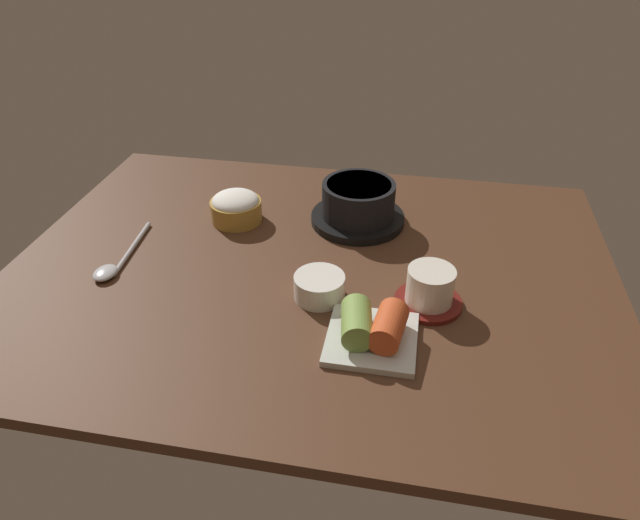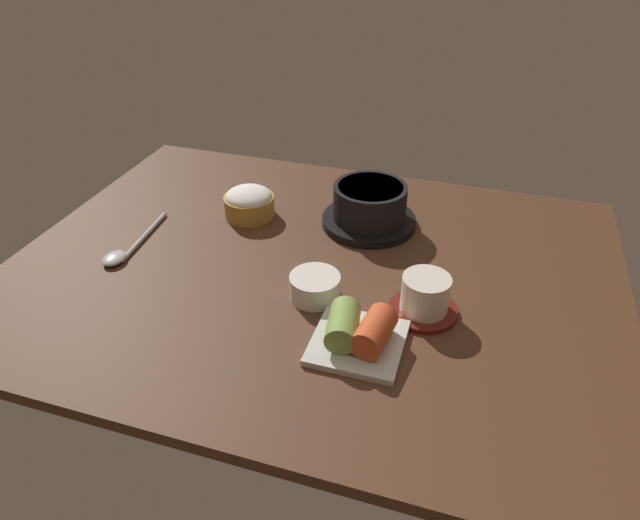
{
  "view_description": "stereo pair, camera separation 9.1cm",
  "coord_description": "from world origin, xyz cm",
  "px_view_note": "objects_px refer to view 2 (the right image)",
  "views": [
    {
      "loc": [
        15.89,
        -76.12,
        56.29
      ],
      "look_at": [
        2.0,
        -2.0,
        5.0
      ],
      "focal_mm": 32.01,
      "sensor_mm": 36.0,
      "label": 1
    },
    {
      "loc": [
        24.72,
        -73.91,
        56.29
      ],
      "look_at": [
        2.0,
        -2.0,
        5.0
      ],
      "focal_mm": 32.01,
      "sensor_mm": 36.0,
      "label": 2
    }
  ],
  "objects_px": {
    "stone_pot": "(370,207)",
    "kimchi_plate": "(358,333)",
    "spoon": "(125,251)",
    "rice_bowl": "(249,202)",
    "tea_cup_with_saucer": "(425,297)",
    "banchan_cup_center": "(315,286)"
  },
  "relations": [
    {
      "from": "rice_bowl",
      "to": "banchan_cup_center",
      "type": "relative_size",
      "value": 1.21
    },
    {
      "from": "rice_bowl",
      "to": "kimchi_plate",
      "type": "height_order",
      "value": "rice_bowl"
    },
    {
      "from": "stone_pot",
      "to": "kimchi_plate",
      "type": "bearing_deg",
      "value": -79.13
    },
    {
      "from": "spoon",
      "to": "rice_bowl",
      "type": "bearing_deg",
      "value": 50.9
    },
    {
      "from": "stone_pot",
      "to": "banchan_cup_center",
      "type": "xyz_separation_m",
      "value": [
        -0.03,
        -0.24,
        -0.02
      ]
    },
    {
      "from": "tea_cup_with_saucer",
      "to": "banchan_cup_center",
      "type": "relative_size",
      "value": 1.31
    },
    {
      "from": "stone_pot",
      "to": "tea_cup_with_saucer",
      "type": "distance_m",
      "value": 0.26
    },
    {
      "from": "kimchi_plate",
      "to": "spoon",
      "type": "xyz_separation_m",
      "value": [
        -0.44,
        0.1,
        -0.02
      ]
    },
    {
      "from": "tea_cup_with_saucer",
      "to": "banchan_cup_center",
      "type": "xyz_separation_m",
      "value": [
        -0.17,
        -0.01,
        -0.01
      ]
    },
    {
      "from": "kimchi_plate",
      "to": "tea_cup_with_saucer",
      "type": "bearing_deg",
      "value": 52.89
    },
    {
      "from": "stone_pot",
      "to": "spoon",
      "type": "xyz_separation_m",
      "value": [
        -0.38,
        -0.22,
        -0.03
      ]
    },
    {
      "from": "stone_pot",
      "to": "spoon",
      "type": "bearing_deg",
      "value": -149.44
    },
    {
      "from": "stone_pot",
      "to": "tea_cup_with_saucer",
      "type": "height_order",
      "value": "stone_pot"
    },
    {
      "from": "banchan_cup_center",
      "to": "kimchi_plate",
      "type": "relative_size",
      "value": 0.63
    },
    {
      "from": "tea_cup_with_saucer",
      "to": "spoon",
      "type": "relative_size",
      "value": 0.55
    },
    {
      "from": "rice_bowl",
      "to": "banchan_cup_center",
      "type": "distance_m",
      "value": 0.28
    },
    {
      "from": "rice_bowl",
      "to": "tea_cup_with_saucer",
      "type": "relative_size",
      "value": 0.93
    },
    {
      "from": "banchan_cup_center",
      "to": "spoon",
      "type": "height_order",
      "value": "banchan_cup_center"
    },
    {
      "from": "tea_cup_with_saucer",
      "to": "kimchi_plate",
      "type": "relative_size",
      "value": 0.82
    },
    {
      "from": "tea_cup_with_saucer",
      "to": "kimchi_plate",
      "type": "distance_m",
      "value": 0.12
    },
    {
      "from": "kimchi_plate",
      "to": "banchan_cup_center",
      "type": "bearing_deg",
      "value": 136.13
    },
    {
      "from": "banchan_cup_center",
      "to": "tea_cup_with_saucer",
      "type": "bearing_deg",
      "value": 4.19
    }
  ]
}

